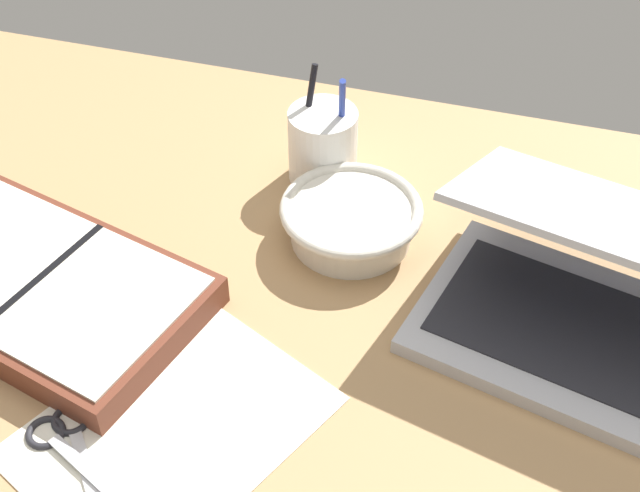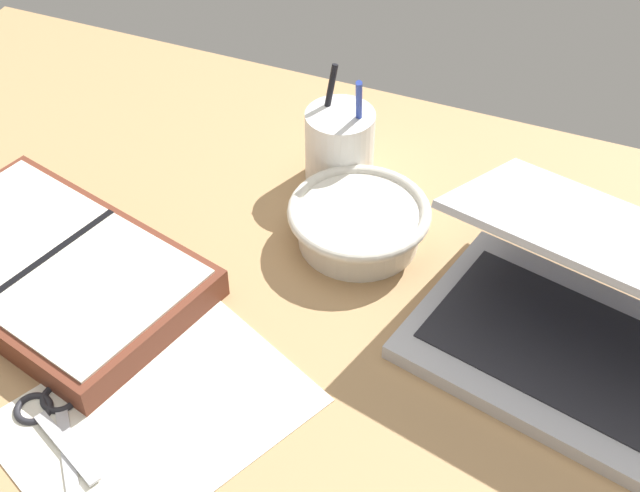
{
  "view_description": "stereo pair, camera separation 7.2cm",
  "coord_description": "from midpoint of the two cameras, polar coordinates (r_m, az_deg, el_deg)",
  "views": [
    {
      "loc": [
        22.8,
        -57.15,
        74.33
      ],
      "look_at": [
        3.26,
        9.32,
        9.0
      ],
      "focal_mm": 50.0,
      "sensor_mm": 36.0,
      "label": 1
    },
    {
      "loc": [
        29.56,
        -54.77,
        74.33
      ],
      "look_at": [
        3.26,
        9.32,
        9.0
      ],
      "focal_mm": 50.0,
      "sensor_mm": 36.0,
      "label": 2
    }
  ],
  "objects": [
    {
      "name": "scissors",
      "position": [
        0.92,
        -18.2,
        -11.63
      ],
      "size": [
        12.58,
        11.05,
        0.8
      ],
      "rotation": [
        0.0,
        0.0,
        -0.65
      ],
      "color": "#B7B7BC",
      "rests_on": "desk_top"
    },
    {
      "name": "desk_top",
      "position": [
        0.96,
        -5.63,
        -6.86
      ],
      "size": [
        140.0,
        100.0,
        2.0
      ],
      "primitive_type": "cube",
      "color": "tan",
      "rests_on": "ground"
    },
    {
      "name": "planner",
      "position": [
        1.03,
        -19.12,
        -2.73
      ],
      "size": [
        38.54,
        29.22,
        4.08
      ],
      "rotation": [
        0.0,
        0.0,
        -0.26
      ],
      "color": "brown",
      "rests_on": "desk_top"
    },
    {
      "name": "laptop",
      "position": [
        0.96,
        14.58,
        -3.1
      ],
      "size": [
        37.28,
        34.73,
        16.16
      ],
      "rotation": [
        0.0,
        0.0,
        -0.23
      ],
      "color": "#B7B7BC",
      "rests_on": "desk_top"
    },
    {
      "name": "bowl",
      "position": [
        1.04,
        0.04,
        1.64
      ],
      "size": [
        16.81,
        16.81,
        5.2
      ],
      "color": "silver",
      "rests_on": "desk_top"
    },
    {
      "name": "paper_sheet_front",
      "position": [
        0.9,
        -11.76,
        -11.34
      ],
      "size": [
        31.57,
        34.68,
        0.16
      ],
      "primitive_type": "cube",
      "rotation": [
        0.0,
        0.0,
        -0.44
      ],
      "color": "silver",
      "rests_on": "desk_top"
    },
    {
      "name": "pen_cup",
      "position": [
        1.12,
        -1.66,
        6.4
      ],
      "size": [
        8.69,
        8.69,
        16.08
      ],
      "color": "white",
      "rests_on": "desk_top"
    }
  ]
}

